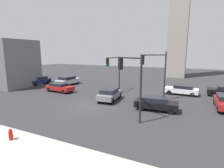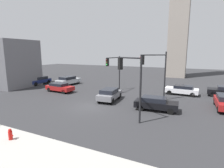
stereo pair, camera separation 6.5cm
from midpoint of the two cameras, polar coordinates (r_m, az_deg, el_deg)
name	(u,v)px [view 1 (the left image)]	position (r m, az deg, el deg)	size (l,w,h in m)	color
ground_plane	(90,106)	(18.84, -7.09, -7.14)	(102.09, 102.09, 0.00)	#2D2D30
sidewalk_corner	(10,146)	(12.74, -30.27, -17.03)	(36.75, 3.33, 0.15)	#A8A59E
traffic_light_0	(130,74)	(14.57, 5.78, 3.11)	(2.57, 1.50, 5.36)	black
traffic_light_1	(154,67)	(20.55, 13.50, 5.36)	(2.57, 2.05, 5.68)	black
traffic_light_2	(114,66)	(24.71, 0.46, 5.73)	(0.53, 3.78, 5.03)	black
fire_hydrant	(11,135)	(13.22, -30.14, -13.98)	(0.34, 0.24, 0.73)	red
car_0	(156,103)	(17.78, 13.87, -6.07)	(4.20, 1.94, 1.32)	black
car_1	(182,90)	(25.25, 21.60, -1.70)	(4.20, 1.88, 1.27)	silver
car_2	(110,94)	(20.62, -0.87, -3.33)	(2.13, 4.12, 1.43)	slate
car_3	(59,87)	(26.22, -16.73, -0.98)	(4.25, 1.96, 1.27)	maroon
car_4	(68,80)	(31.46, -14.11, 1.13)	(2.33, 4.56, 1.47)	#ADB2B7
car_6	(39,80)	(33.46, -22.58, 1.12)	(1.91, 4.11, 1.37)	navy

